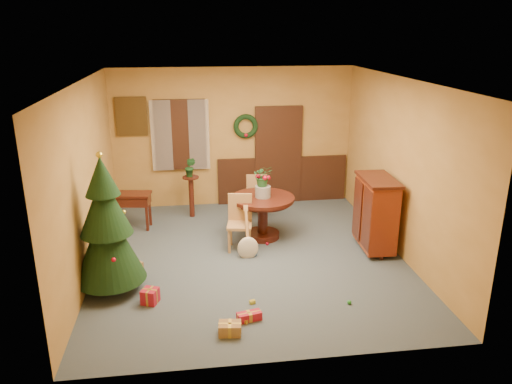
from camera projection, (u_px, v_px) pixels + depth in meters
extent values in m
plane|color=#323F4A|center=(250.00, 257.00, 8.32)|extent=(5.50, 5.50, 0.00)
plane|color=silver|center=(249.00, 80.00, 7.40)|extent=(5.50, 5.50, 0.00)
plane|color=olive|center=(234.00, 138.00, 10.45)|extent=(5.00, 0.00, 5.00)
plane|color=olive|center=(282.00, 246.00, 5.27)|extent=(5.00, 0.00, 5.00)
plane|color=olive|center=(86.00, 180.00, 7.54)|extent=(0.00, 5.50, 5.50)
plane|color=olive|center=(401.00, 168.00, 8.18)|extent=(0.00, 5.50, 5.50)
cube|color=black|center=(282.00, 180.00, 10.84)|extent=(2.80, 0.06, 1.00)
cube|color=black|center=(278.00, 155.00, 10.65)|extent=(1.00, 0.08, 2.10)
cube|color=white|center=(278.00, 157.00, 10.69)|extent=(0.80, 0.03, 1.90)
cube|color=black|center=(180.00, 135.00, 10.23)|extent=(1.05, 0.08, 1.45)
cube|color=white|center=(180.00, 135.00, 10.25)|extent=(0.88, 0.03, 1.25)
cube|color=white|center=(161.00, 136.00, 10.13)|extent=(0.42, 0.02, 1.45)
cube|color=white|center=(199.00, 135.00, 10.23)|extent=(0.42, 0.02, 1.45)
torus|color=black|center=(246.00, 126.00, 10.32)|extent=(0.51, 0.11, 0.51)
cube|color=#4C3819|center=(132.00, 116.00, 9.99)|extent=(0.62, 0.05, 0.78)
cube|color=gray|center=(132.00, 116.00, 10.01)|extent=(0.48, 0.02, 0.62)
cylinder|color=black|center=(263.00, 199.00, 8.88)|extent=(1.13, 1.13, 0.06)
cylinder|color=black|center=(263.00, 202.00, 8.90)|extent=(1.01, 1.01, 0.04)
cylinder|color=black|center=(263.00, 218.00, 8.99)|extent=(0.18, 0.18, 0.63)
cylinder|color=black|center=(263.00, 235.00, 9.10)|extent=(0.61, 0.61, 0.10)
cylinder|color=slate|center=(263.00, 192.00, 8.84)|extent=(0.28, 0.28, 0.20)
imported|color=#1E4C23|center=(263.00, 176.00, 8.75)|extent=(0.34, 0.30, 0.38)
cube|color=brown|center=(240.00, 225.00, 8.50)|extent=(0.47, 0.47, 0.05)
cube|color=brown|center=(240.00, 207.00, 8.59)|extent=(0.41, 0.11, 0.49)
cube|color=brown|center=(250.00, 234.00, 8.73)|extent=(0.05, 0.05, 0.42)
cube|color=brown|center=(231.00, 234.00, 8.74)|extent=(0.05, 0.05, 0.42)
cube|color=brown|center=(249.00, 242.00, 8.41)|extent=(0.05, 0.05, 0.42)
cube|color=brown|center=(229.00, 241.00, 8.42)|extent=(0.05, 0.05, 0.42)
cube|color=brown|center=(256.00, 196.00, 10.03)|extent=(0.43, 0.43, 0.05)
cube|color=brown|center=(257.00, 186.00, 9.77)|extent=(0.40, 0.07, 0.48)
cube|color=brown|center=(249.00, 209.00, 9.94)|extent=(0.05, 0.05, 0.41)
cube|color=brown|center=(265.00, 209.00, 9.95)|extent=(0.05, 0.05, 0.41)
cube|color=brown|center=(248.00, 204.00, 10.24)|extent=(0.05, 0.05, 0.41)
cube|color=brown|center=(264.00, 203.00, 10.26)|extent=(0.05, 0.05, 0.41)
cylinder|color=black|center=(192.00, 197.00, 10.00)|extent=(0.10, 0.10, 0.81)
cylinder|color=black|center=(191.00, 177.00, 9.87)|extent=(0.33, 0.33, 0.03)
imported|color=#19471E|center=(190.00, 167.00, 9.80)|extent=(0.27, 0.25, 0.40)
cylinder|color=#382111|center=(112.00, 283.00, 7.27)|extent=(0.13, 0.13, 0.22)
cone|color=black|center=(108.00, 241.00, 7.06)|extent=(1.01, 1.01, 1.19)
cone|color=black|center=(104.00, 204.00, 6.89)|extent=(0.73, 0.73, 0.87)
cone|color=black|center=(101.00, 176.00, 6.76)|extent=(0.48, 0.48, 0.55)
sphere|color=yellow|center=(99.00, 155.00, 6.66)|extent=(0.09, 0.09, 0.09)
cube|color=black|center=(129.00, 194.00, 9.33)|extent=(0.83, 0.49, 0.05)
cube|color=black|center=(130.00, 200.00, 9.37)|extent=(0.78, 0.45, 0.17)
cube|color=black|center=(113.00, 213.00, 9.40)|extent=(0.08, 0.28, 0.65)
cube|color=black|center=(149.00, 211.00, 9.48)|extent=(0.08, 0.28, 0.65)
cube|color=#5F170A|center=(376.00, 213.00, 8.42)|extent=(0.51, 0.96, 1.17)
cube|color=black|center=(379.00, 179.00, 8.23)|extent=(0.57, 1.02, 0.05)
cylinder|color=black|center=(382.00, 257.00, 8.24)|extent=(0.07, 0.07, 0.09)
cylinder|color=black|center=(365.00, 238.00, 8.99)|extent=(0.07, 0.07, 0.09)
cube|color=brown|center=(230.00, 329.00, 6.23)|extent=(0.30, 0.24, 0.15)
cube|color=#B49030|center=(230.00, 329.00, 6.23)|extent=(0.29, 0.06, 0.15)
cube|color=#B49030|center=(230.00, 329.00, 6.23)|extent=(0.06, 0.21, 0.15)
cube|color=maroon|center=(150.00, 296.00, 6.92)|extent=(0.27, 0.27, 0.21)
cube|color=#B49030|center=(150.00, 296.00, 6.92)|extent=(0.21, 0.11, 0.21)
cube|color=#B49030|center=(150.00, 296.00, 6.92)|extent=(0.11, 0.21, 0.21)
cube|color=brown|center=(134.00, 267.00, 7.82)|extent=(0.30, 0.30, 0.13)
cube|color=#B49030|center=(134.00, 267.00, 7.82)|extent=(0.19, 0.20, 0.14)
cube|color=#B49030|center=(134.00, 267.00, 7.82)|extent=(0.15, 0.15, 0.14)
cube|color=maroon|center=(249.00, 316.00, 6.52)|extent=(0.34, 0.20, 0.11)
cube|color=#B49030|center=(249.00, 316.00, 6.52)|extent=(0.32, 0.09, 0.12)
cube|color=#B49030|center=(249.00, 316.00, 6.52)|extent=(0.07, 0.14, 0.12)
cube|color=#225597|center=(255.00, 255.00, 8.36)|extent=(0.09, 0.09, 0.05)
sphere|color=#25882B|center=(349.00, 302.00, 6.91)|extent=(0.06, 0.06, 0.06)
cube|color=#B89022|center=(247.00, 321.00, 6.48)|extent=(0.09, 0.09, 0.05)
sphere|color=#B80C25|center=(267.00, 244.00, 8.77)|extent=(0.06, 0.06, 0.06)
cube|color=yellow|center=(252.00, 302.00, 6.92)|extent=(0.09, 0.07, 0.05)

